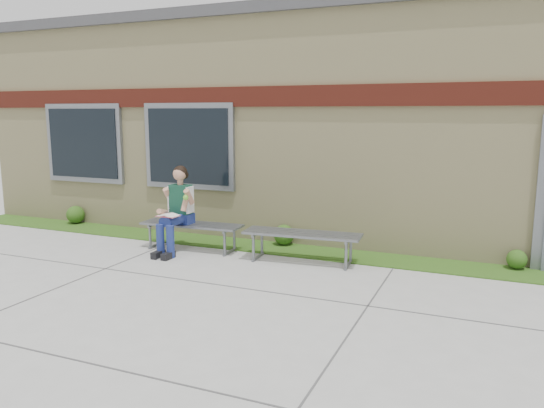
% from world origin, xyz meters
% --- Properties ---
extents(ground, '(80.00, 80.00, 0.00)m').
position_xyz_m(ground, '(0.00, 0.00, 0.00)').
color(ground, '#9E9E99').
rests_on(ground, ground).
extents(grass_strip, '(16.00, 0.80, 0.02)m').
position_xyz_m(grass_strip, '(0.00, 2.60, 0.01)').
color(grass_strip, '#234512').
rests_on(grass_strip, ground).
extents(school_building, '(16.20, 6.22, 4.20)m').
position_xyz_m(school_building, '(-0.00, 5.99, 2.10)').
color(school_building, beige).
rests_on(school_building, ground).
extents(bench_left, '(1.79, 0.59, 0.46)m').
position_xyz_m(bench_left, '(-2.39, 2.00, 0.35)').
color(bench_left, slate).
rests_on(bench_left, ground).
extents(bench_right, '(1.87, 0.66, 0.48)m').
position_xyz_m(bench_right, '(-0.39, 2.00, 0.37)').
color(bench_right, slate).
rests_on(bench_right, ground).
extents(girl, '(0.54, 0.89, 1.45)m').
position_xyz_m(girl, '(-2.54, 1.78, 0.74)').
color(girl, navy).
rests_on(girl, ground).
extents(shrub_west, '(0.37, 0.37, 0.37)m').
position_xyz_m(shrub_west, '(-5.75, 2.85, 0.21)').
color(shrub_west, '#234512').
rests_on(shrub_west, grass_strip).
extents(shrub_mid, '(0.36, 0.36, 0.36)m').
position_xyz_m(shrub_mid, '(-1.03, 2.85, 0.20)').
color(shrub_mid, '#234512').
rests_on(shrub_mid, grass_strip).
extents(shrub_east, '(0.29, 0.29, 0.29)m').
position_xyz_m(shrub_east, '(2.71, 2.85, 0.17)').
color(shrub_east, '#234512').
rests_on(shrub_east, grass_strip).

